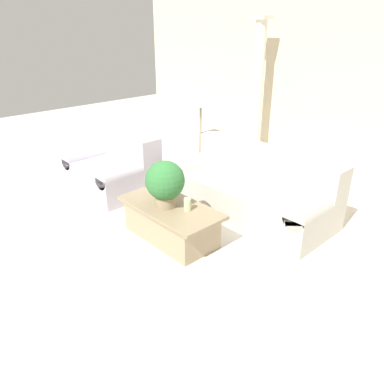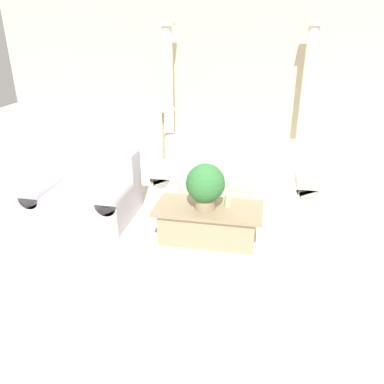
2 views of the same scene
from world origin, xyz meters
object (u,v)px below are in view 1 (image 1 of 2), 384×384
sofa_long (252,188)px  coffee_table (171,221)px  loveseat (115,167)px  potted_plant (165,182)px  floor_lamp (201,103)px

sofa_long → coffee_table: (-0.20, -1.29, -0.12)m
loveseat → coffee_table: loveseat is taller
coffee_table → potted_plant: (-0.04, -0.04, 0.52)m
potted_plant → coffee_table: bearing=47.3°
sofa_long → loveseat: size_ratio=1.75×
loveseat → coffee_table: (1.76, -0.33, -0.12)m
loveseat → floor_lamp: bearing=50.8°
sofa_long → loveseat: (-1.95, -0.96, 0.01)m
sofa_long → floor_lamp: 1.48m
sofa_long → coffee_table: sofa_long is taller
sofa_long → loveseat: same height
coffee_table → floor_lamp: 1.98m
coffee_table → sofa_long: bearing=81.4°
sofa_long → loveseat: bearing=-153.9°
potted_plant → loveseat: bearing=167.7°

